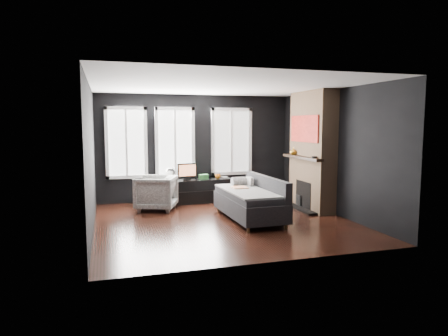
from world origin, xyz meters
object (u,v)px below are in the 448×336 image
object	(u,v)px
armchair	(156,191)
mug	(218,176)
sofa	(249,198)
monitor	(187,170)
media_console	(198,191)
mantel_vase	(293,151)
book	(222,174)

from	to	relation	value
armchair	mug	distance (m)	1.77
sofa	monitor	world-z (taller)	monitor
media_console	monitor	distance (m)	0.60
media_console	armchair	bearing A→B (deg)	-156.35
monitor	mantel_vase	xyz separation A→B (m)	(2.37, -1.04, 0.50)
armchair	book	bearing A→B (deg)	134.11
monitor	mug	distance (m)	0.81
book	mantel_vase	world-z (taller)	mantel_vase
media_console	mug	size ratio (longest dim) A/B	12.56
sofa	mantel_vase	world-z (taller)	mantel_vase
mug	book	size ratio (longest dim) A/B	0.68
book	mantel_vase	size ratio (longest dim) A/B	1.16
sofa	mantel_vase	bearing A→B (deg)	33.60
monitor	mantel_vase	bearing A→B (deg)	-37.67
monitor	mug	bearing A→B (deg)	-12.89
mug	mantel_vase	bearing A→B (deg)	-33.85
sofa	armchair	distance (m)	2.27
armchair	sofa	bearing A→B (deg)	70.63
monitor	armchair	bearing A→B (deg)	-158.09
mug	book	xyz separation A→B (m)	(0.15, 0.14, 0.03)
media_console	mantel_vase	size ratio (longest dim) A/B	9.84
armchair	book	xyz separation A→B (m)	(1.79, 0.76, 0.25)
monitor	book	world-z (taller)	monitor
armchair	monitor	distance (m)	1.11
armchair	mug	world-z (taller)	armchair
book	mantel_vase	distance (m)	1.96
armchair	mantel_vase	xyz separation A→B (m)	(3.22, -0.43, 0.88)
mantel_vase	mug	bearing A→B (deg)	146.15
mug	book	bearing A→B (deg)	42.25
armchair	mantel_vase	world-z (taller)	mantel_vase
sofa	mug	bearing A→B (deg)	91.07
media_console	mug	bearing A→B (deg)	-4.16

